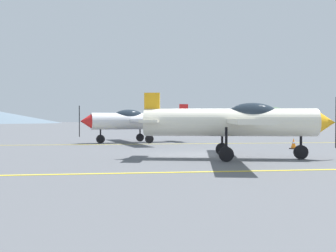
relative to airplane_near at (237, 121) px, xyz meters
name	(u,v)px	position (x,y,z in m)	size (l,w,h in m)	color
ground_plane	(201,156)	(-1.15, 1.45, -1.52)	(400.00, 400.00, 0.00)	#54565B
apron_line_near	(236,171)	(-1.15, -3.53, -1.51)	(80.00, 0.16, 0.01)	yellow
apron_line_far	(176,144)	(-1.15, 9.14, -1.51)	(80.00, 0.16, 0.01)	yellow
airplane_near	(237,121)	(0.00, 0.00, 0.00)	(7.90, 9.01, 2.70)	silver
airplane_mid	(137,121)	(-3.60, 10.92, 0.00)	(7.90, 8.98, 2.70)	silver
car_sedan	(287,127)	(12.07, 21.21, -0.68)	(3.08, 4.65, 1.62)	white
traffic_cone_side	(294,144)	(4.59, 4.41, -1.23)	(0.36, 0.36, 0.59)	black
hill_centerleft	(275,115)	(68.41, 155.21, 2.31)	(56.54, 56.54, 7.66)	#4C6651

